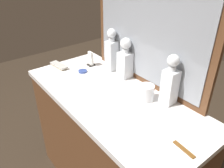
# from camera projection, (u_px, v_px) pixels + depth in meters

# --- Properties ---
(dresser) EXTENTS (1.28, 0.58, 0.87)m
(dresser) POSITION_uv_depth(u_px,v_px,m) (112.00, 147.00, 1.61)
(dresser) COLOR brown
(dresser) RESTS_ON ground_plane
(dresser_mirror) EXTENTS (0.94, 0.03, 0.79)m
(dresser_mirror) POSITION_uv_depth(u_px,v_px,m) (148.00, 24.00, 1.34)
(dresser_mirror) COLOR brown
(dresser_mirror) RESTS_ON dresser
(crystal_decanter_right) EXTENTS (0.08, 0.08, 0.28)m
(crystal_decanter_right) POSITION_uv_depth(u_px,v_px,m) (125.00, 62.00, 1.54)
(crystal_decanter_right) COLOR white
(crystal_decanter_right) RESTS_ON dresser
(crystal_decanter_rear) EXTENTS (0.08, 0.08, 0.30)m
(crystal_decanter_rear) POSITION_uv_depth(u_px,v_px,m) (170.00, 85.00, 1.27)
(crystal_decanter_rear) COLOR white
(crystal_decanter_rear) RESTS_ON dresser
(crystal_decanter_center) EXTENTS (0.07, 0.07, 0.31)m
(crystal_decanter_center) POSITION_uv_depth(u_px,v_px,m) (112.00, 54.00, 1.63)
(crystal_decanter_center) COLOR white
(crystal_decanter_center) RESTS_ON dresser
(crystal_tumbler_left) EXTENTS (0.09, 0.09, 0.10)m
(crystal_tumbler_left) POSITION_uv_depth(u_px,v_px,m) (147.00, 93.00, 1.33)
(crystal_tumbler_left) COLOR white
(crystal_tumbler_left) RESTS_ON dresser
(silver_brush_far_right) EXTENTS (0.17, 0.08, 0.02)m
(silver_brush_far_right) POSITION_uv_depth(u_px,v_px,m) (59.00, 66.00, 1.72)
(silver_brush_far_right) COLOR #B7A88C
(silver_brush_far_right) RESTS_ON dresser
(porcelain_dish) EXTENTS (0.06, 0.06, 0.01)m
(porcelain_dish) POSITION_uv_depth(u_px,v_px,m) (83.00, 71.00, 1.66)
(porcelain_dish) COLOR #33478C
(porcelain_dish) RESTS_ON dresser
(tortoiseshell_comb) EXTENTS (0.12, 0.03, 0.01)m
(tortoiseshell_comb) POSITION_uv_depth(u_px,v_px,m) (184.00, 149.00, 1.01)
(tortoiseshell_comb) COLOR brown
(tortoiseshell_comb) RESTS_ON dresser
(napkin_holder) EXTENTS (0.05, 0.05, 0.11)m
(napkin_holder) POSITION_uv_depth(u_px,v_px,m) (91.00, 60.00, 1.74)
(napkin_holder) COLOR black
(napkin_holder) RESTS_ON dresser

